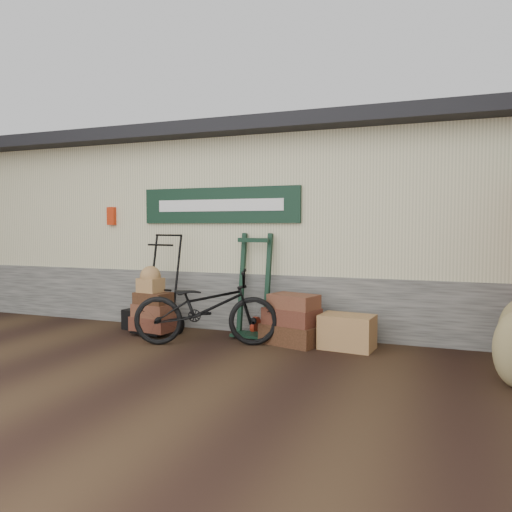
{
  "coord_description": "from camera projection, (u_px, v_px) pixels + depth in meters",
  "views": [
    {
      "loc": [
        2.97,
        -6.05,
        1.64
      ],
      "look_at": [
        0.33,
        0.9,
        1.18
      ],
      "focal_mm": 35.0,
      "sensor_mm": 36.0,
      "label": 1
    }
  ],
  "objects": [
    {
      "name": "ground",
      "position": [
        210.0,
        346.0,
        6.8
      ],
      "size": [
        80.0,
        80.0,
        0.0
      ],
      "primitive_type": "plane",
      "color": "black",
      "rests_on": "ground"
    },
    {
      "name": "station_building",
      "position": [
        274.0,
        227.0,
        9.25
      ],
      "size": [
        14.4,
        4.1,
        3.2
      ],
      "color": "#4C4C47",
      "rests_on": "ground"
    },
    {
      "name": "porter_trolley",
      "position": [
        161.0,
        283.0,
        7.57
      ],
      "size": [
        0.85,
        0.7,
        1.54
      ],
      "primitive_type": null,
      "rotation": [
        0.0,
        0.0,
        -0.17
      ],
      "color": "black",
      "rests_on": "ground"
    },
    {
      "name": "green_barrow",
      "position": [
        253.0,
        285.0,
        7.35
      ],
      "size": [
        0.58,
        0.5,
        1.52
      ],
      "primitive_type": null,
      "rotation": [
        0.0,
        0.0,
        -0.06
      ],
      "color": "black",
      "rests_on": "ground"
    },
    {
      "name": "suitcase_stack",
      "position": [
        292.0,
        319.0,
        6.89
      ],
      "size": [
        0.91,
        0.71,
        0.7
      ],
      "primitive_type": null,
      "rotation": [
        0.0,
        0.0,
        -0.3
      ],
      "color": "#331F10",
      "rests_on": "ground"
    },
    {
      "name": "wicker_hamper",
      "position": [
        347.0,
        332.0,
        6.62
      ],
      "size": [
        0.74,
        0.53,
        0.46
      ],
      "primitive_type": "cube",
      "rotation": [
        0.0,
        0.0,
        -0.11
      ],
      "color": "olive",
      "rests_on": "ground"
    },
    {
      "name": "black_trunk",
      "position": [
        135.0,
        319.0,
        7.89
      ],
      "size": [
        0.37,
        0.33,
        0.32
      ],
      "primitive_type": "cube",
      "rotation": [
        0.0,
        0.0,
        -0.21
      ],
      "color": "black",
      "rests_on": "ground"
    },
    {
      "name": "bicycle",
      "position": [
        206.0,
        303.0,
        6.82
      ],
      "size": [
        1.31,
        2.1,
        1.15
      ],
      "primitive_type": "imported",
      "rotation": [
        0.0,
        0.0,
        1.91
      ],
      "color": "black",
      "rests_on": "ground"
    }
  ]
}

